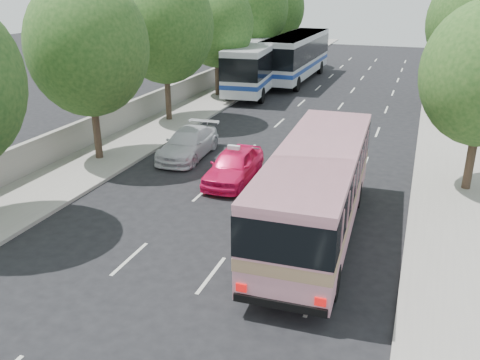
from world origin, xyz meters
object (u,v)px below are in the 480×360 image
at_px(pink_bus, 317,183).
at_px(tour_coach_rear, 297,53).
at_px(white_pickup, 188,143).
at_px(pink_taxi, 234,166).
at_px(tour_coach_front, 259,62).

bearing_deg(pink_bus, tour_coach_rear, 103.09).
bearing_deg(white_pickup, pink_taxi, -38.35).
bearing_deg(tour_coach_front, pink_taxi, -80.17).
height_order(pink_taxi, tour_coach_front, tour_coach_front).
bearing_deg(tour_coach_rear, pink_taxi, -81.80).
height_order(tour_coach_front, tour_coach_rear, tour_coach_rear).
distance_m(white_pickup, tour_coach_rear, 22.70).
bearing_deg(tour_coach_rear, white_pickup, -89.53).
bearing_deg(white_pickup, tour_coach_rear, 87.35).
relative_size(pink_bus, pink_taxi, 2.35).
xyz_separation_m(pink_taxi, white_pickup, (-3.40, 2.45, -0.05)).
distance_m(pink_taxi, white_pickup, 4.19).
bearing_deg(tour_coach_front, white_pickup, -89.01).
bearing_deg(pink_bus, pink_taxi, 136.01).
height_order(pink_taxi, tour_coach_rear, tour_coach_rear).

